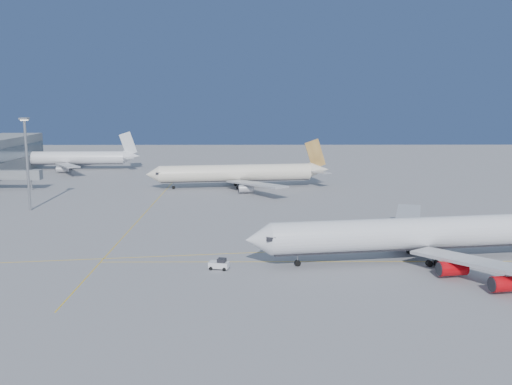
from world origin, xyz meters
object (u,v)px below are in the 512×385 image
at_px(airliner_third, 70,158).
at_px(light_mast, 27,156).
at_px(airliner_virgin, 426,234).
at_px(airliner_etihad, 240,173).
at_px(pushback_tug, 219,264).

xyz_separation_m(airliner_third, light_mast, (16.86, -89.49, 10.28)).
xyz_separation_m(airliner_virgin, airliner_etihad, (-38.26, 89.11, -0.18)).
height_order(airliner_virgin, airliner_etihad, airliner_virgin).
bearing_deg(pushback_tug, airliner_etihad, 102.79).
relative_size(airliner_virgin, airliner_third, 1.16).
bearing_deg(airliner_etihad, pushback_tug, -98.85).
relative_size(airliner_etihad, pushback_tug, 16.04).
relative_size(airliner_virgin, pushback_tug, 17.70).
distance_m(airliner_third, pushback_tug, 162.45).
distance_m(airliner_virgin, airliner_third, 179.41).
xyz_separation_m(airliner_third, pushback_tug, (73.20, -144.97, -4.02)).
xyz_separation_m(airliner_virgin, airliner_third, (-113.30, 139.12, -0.31)).
relative_size(airliner_third, pushback_tug, 15.27).
height_order(airliner_third, light_mast, light_mast).
height_order(airliner_third, pushback_tug, airliner_third).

